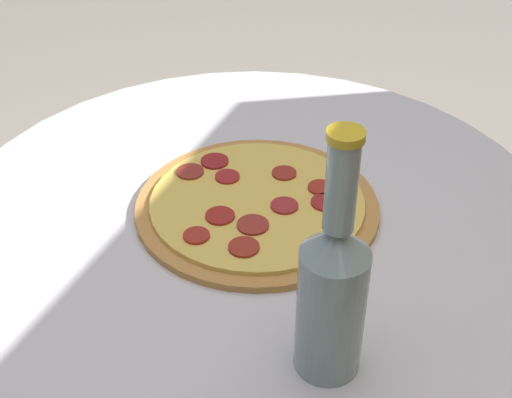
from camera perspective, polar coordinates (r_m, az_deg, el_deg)
name	(u,v)px	position (r m, az deg, el deg)	size (l,w,h in m)	color
table	(252,296)	(1.07, -0.32, -7.74)	(0.83, 0.83, 0.69)	silver
pizza	(256,206)	(0.95, -0.02, -0.58)	(0.33, 0.33, 0.02)	#B77F3D
beer_bottle	(332,290)	(0.69, 6.13, -7.28)	(0.07, 0.07, 0.28)	gray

